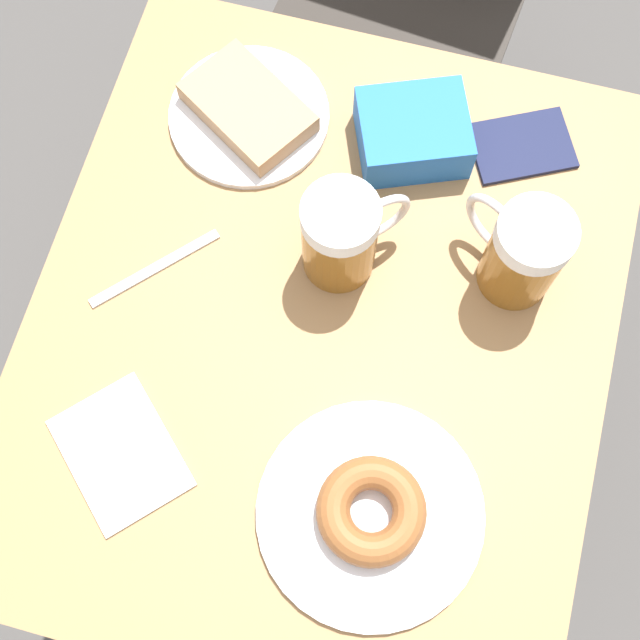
% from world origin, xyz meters
% --- Properties ---
extents(ground_plane, '(8.00, 8.00, 0.00)m').
position_xyz_m(ground_plane, '(0.00, 0.00, 0.00)').
color(ground_plane, '#474442').
extents(table, '(0.69, 0.83, 0.73)m').
position_xyz_m(table, '(0.00, 0.00, 0.65)').
color(table, '#997044').
rests_on(table, ground_plane).
extents(plate_with_cake, '(0.21, 0.21, 0.04)m').
position_xyz_m(plate_with_cake, '(-0.16, 0.25, 0.74)').
color(plate_with_cake, silver).
rests_on(plate_with_cake, table).
extents(plate_with_donut, '(0.26, 0.26, 0.05)m').
position_xyz_m(plate_with_donut, '(0.11, -0.20, 0.74)').
color(plate_with_donut, silver).
rests_on(plate_with_donut, table).
extents(beer_mug_left, '(0.12, 0.11, 0.14)m').
position_xyz_m(beer_mug_left, '(0.00, 0.09, 0.80)').
color(beer_mug_left, '#8C5619').
rests_on(beer_mug_left, table).
extents(beer_mug_center, '(0.13, 0.10, 0.14)m').
position_xyz_m(beer_mug_center, '(0.21, 0.12, 0.80)').
color(beer_mug_center, '#8C5619').
rests_on(beer_mug_center, table).
extents(napkin_folded, '(0.19, 0.19, 0.00)m').
position_xyz_m(napkin_folded, '(-0.18, -0.21, 0.73)').
color(napkin_folded, white).
rests_on(napkin_folded, table).
extents(fork, '(0.13, 0.14, 0.00)m').
position_xyz_m(fork, '(-0.21, 0.02, 0.73)').
color(fork, silver).
rests_on(fork, table).
extents(passport_near_edge, '(0.15, 0.14, 0.01)m').
position_xyz_m(passport_near_edge, '(0.19, 0.30, 0.73)').
color(passport_near_edge, '#141938').
rests_on(passport_near_edge, table).
extents(blue_pouch, '(0.17, 0.15, 0.06)m').
position_xyz_m(blue_pouch, '(0.05, 0.26, 0.76)').
color(blue_pouch, blue).
rests_on(blue_pouch, table).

